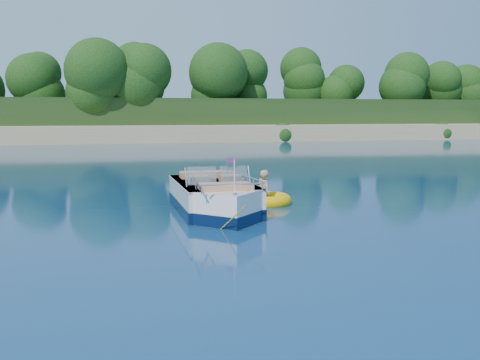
{
  "coord_description": "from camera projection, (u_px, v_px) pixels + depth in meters",
  "views": [
    {
      "loc": [
        -1.2,
        -12.51,
        2.68
      ],
      "look_at": [
        2.16,
        1.53,
        0.85
      ],
      "focal_mm": 40.0,
      "sensor_mm": 36.0,
      "label": 1
    }
  ],
  "objects": [
    {
      "name": "motorboat",
      "position": [
        216.0,
        200.0,
        14.31
      ],
      "size": [
        2.03,
        5.49,
        1.83
      ],
      "rotation": [
        0.0,
        0.0,
        0.02
      ],
      "color": "white",
      "rests_on": "ground"
    },
    {
      "name": "treeline",
      "position": [
        124.0,
        82.0,
        51.57
      ],
      "size": [
        150.0,
        7.12,
        8.19
      ],
      "color": "black",
      "rests_on": "ground"
    },
    {
      "name": "boy",
      "position": [
        263.0,
        204.0,
        15.78
      ],
      "size": [
        0.62,
        0.84,
        1.51
      ],
      "primitive_type": "imported",
      "rotation": [
        0.0,
        -0.17,
        1.98
      ],
      "color": "tan",
      "rests_on": "ground"
    },
    {
      "name": "shoreline",
      "position": [
        121.0,
        125.0,
        74.09
      ],
      "size": [
        170.0,
        59.0,
        6.0
      ],
      "color": "tan",
      "rests_on": "ground"
    },
    {
      "name": "tow_tube",
      "position": [
        267.0,
        200.0,
        15.82
      ],
      "size": [
        1.68,
        1.68,
        0.39
      ],
      "rotation": [
        0.0,
        0.0,
        -0.17
      ],
      "color": "#F3B603",
      "rests_on": "ground"
    },
    {
      "name": "ground",
      "position": [
        167.0,
        226.0,
        12.68
      ],
      "size": [
        160.0,
        160.0,
        0.0
      ],
      "primitive_type": "plane",
      "color": "#0A2146",
      "rests_on": "ground"
    }
  ]
}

